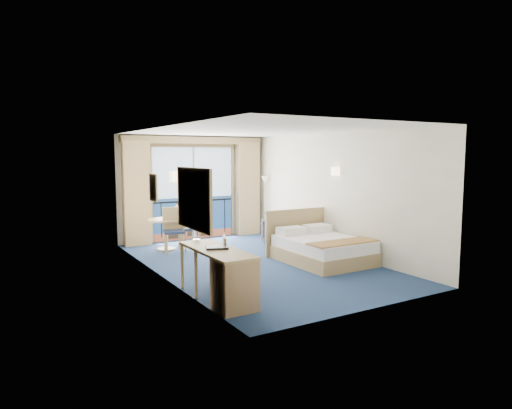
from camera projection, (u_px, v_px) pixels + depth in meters
The scene contains 22 objects.
floor at pixel (256, 263), 9.35m from camera, with size 6.50×6.50×0.00m, color navy.
room_walls at pixel (256, 177), 9.16m from camera, with size 4.04×6.54×2.72m.
balcony_door at pixel (194, 196), 11.98m from camera, with size 2.36×0.03×2.52m.
curtain_left at pixel (137, 194), 11.06m from camera, with size 0.65×0.22×2.55m, color tan.
curtain_right at pixel (248, 189), 12.63m from camera, with size 0.65×0.22×2.55m, color tan.
pelmet at pixel (195, 140), 11.73m from camera, with size 3.80×0.25×0.18m, color #A08857.
mirror at pixel (194, 199), 6.90m from camera, with size 0.05×1.25×0.95m.
wall_print at pixel (153, 188), 8.57m from camera, with size 0.04×0.42×0.52m.
sconce_left at pixel (175, 177), 7.66m from camera, with size 0.18×0.18×0.18m, color #FFE2B2.
sconce_right at pixel (335, 171), 10.00m from camera, with size 0.18×0.18×0.18m, color #FFE2B2.
bed at pixel (321, 248), 9.47m from camera, with size 1.61×1.91×1.01m.
nightstand at pixel (305, 238), 10.84m from camera, with size 0.38×0.36×0.50m, color #A27D55.
phone at pixel (305, 226), 10.76m from camera, with size 0.18×0.14×0.08m, color silver.
armchair at pixel (280, 231), 11.40m from camera, with size 0.69×0.71×0.65m, color #3F414C.
floor_lamp at pixel (265, 191), 12.48m from camera, with size 0.22×0.22×1.62m.
desk at pixel (231, 278), 6.59m from camera, with size 0.58×1.69×0.79m.
desk_chair at pixel (231, 261), 7.36m from camera, with size 0.52×0.52×0.91m.
folder at pixel (217, 247), 6.96m from camera, with size 0.33×0.25×0.03m, color black.
desk_lamp at pixel (196, 222), 7.48m from camera, with size 0.12×0.12×0.45m.
round_table at pixel (166, 226), 10.62m from camera, with size 0.81×0.81×0.73m.
table_chair_a at pixel (185, 225), 10.60m from camera, with size 0.48×0.47×1.04m.
table_chair_b at pixel (173, 227), 10.32m from camera, with size 0.53×0.54×1.02m.
Camera 1 is at (-4.65, -7.90, 2.22)m, focal length 32.00 mm.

